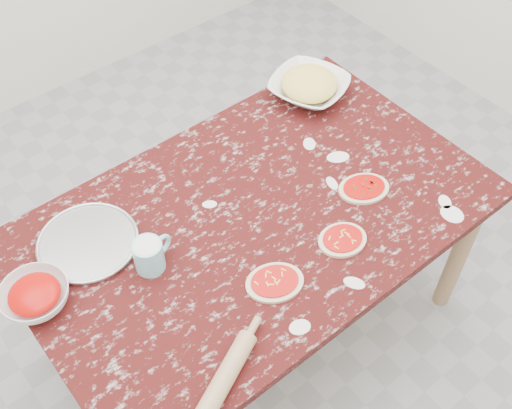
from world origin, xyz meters
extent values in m
plane|color=gray|center=(0.00, 0.00, 0.00)|extent=(4.00, 4.00, 0.00)
cube|color=#350C0B|center=(0.00, 0.00, 0.73)|extent=(1.60, 1.00, 0.04)
cube|color=#987356|center=(0.00, 0.00, 0.67)|extent=(1.50, 0.90, 0.08)
cylinder|color=#987356|center=(0.72, -0.42, 0.35)|extent=(0.07, 0.07, 0.71)
cylinder|color=#987356|center=(-0.72, 0.42, 0.35)|extent=(0.07, 0.07, 0.71)
cylinder|color=#987356|center=(0.72, 0.42, 0.35)|extent=(0.07, 0.07, 0.71)
cylinder|color=#B2B2B7|center=(-0.51, 0.25, 0.76)|extent=(0.43, 0.43, 0.01)
imported|color=white|center=(-0.74, 0.15, 0.78)|extent=(0.23, 0.23, 0.07)
imported|color=white|center=(0.56, 0.36, 0.79)|extent=(0.38, 0.38, 0.07)
cylinder|color=#82D1DD|center=(-0.40, 0.04, 0.81)|extent=(0.10, 0.10, 0.11)
torus|color=#82D1DD|center=(-0.34, 0.05, 0.81)|extent=(0.08, 0.03, 0.08)
cylinder|color=silver|center=(-0.40, 0.04, 0.85)|extent=(0.08, 0.08, 0.01)
ellipsoid|color=beige|center=(-0.13, -0.26, 0.76)|extent=(0.23, 0.20, 0.01)
ellipsoid|color=red|center=(-0.13, -0.26, 0.76)|extent=(0.19, 0.17, 0.00)
ellipsoid|color=beige|center=(0.15, -0.27, 0.76)|extent=(0.19, 0.17, 0.01)
ellipsoid|color=red|center=(0.15, -0.27, 0.76)|extent=(0.16, 0.14, 0.00)
ellipsoid|color=beige|center=(0.37, -0.15, 0.76)|extent=(0.22, 0.20, 0.01)
ellipsoid|color=red|center=(0.37, -0.15, 0.76)|extent=(0.18, 0.16, 0.00)
cylinder|color=tan|center=(-0.45, -0.42, 0.78)|extent=(0.28, 0.17, 0.06)
camera|label=1|loc=(-0.86, -1.06, 2.40)|focal=43.94mm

